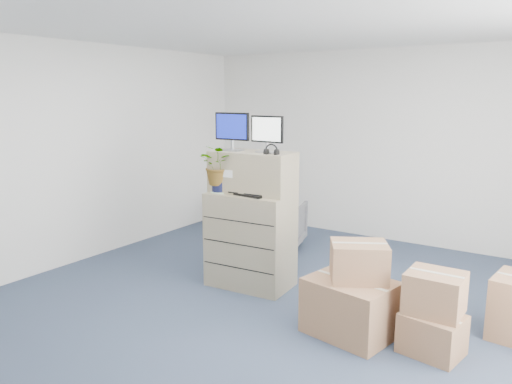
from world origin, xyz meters
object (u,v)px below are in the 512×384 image
(monitor_right, at_px, (267,132))
(keyboard, at_px, (247,194))
(filing_cabinet_lower, at_px, (251,240))
(monitor_left, at_px, (232,129))
(water_bottle, at_px, (259,180))
(office_chair, at_px, (279,222))
(potted_plant, at_px, (219,171))

(monitor_right, distance_m, keyboard, 0.70)
(filing_cabinet_lower, distance_m, monitor_left, 1.25)
(water_bottle, height_order, office_chair, water_bottle)
(potted_plant, distance_m, office_chair, 1.91)
(monitor_right, bearing_deg, keyboard, -131.89)
(filing_cabinet_lower, height_order, water_bottle, water_bottle)
(monitor_left, bearing_deg, water_bottle, 14.84)
(monitor_left, relative_size, monitor_right, 1.07)
(filing_cabinet_lower, xyz_separation_m, monitor_right, (0.18, 0.05, 1.21))
(water_bottle, height_order, potted_plant, potted_plant)
(potted_plant, bearing_deg, monitor_right, 22.87)
(monitor_right, height_order, potted_plant, monitor_right)
(water_bottle, bearing_deg, office_chair, 111.72)
(monitor_right, relative_size, potted_plant, 0.83)
(monitor_left, relative_size, potted_plant, 0.89)
(water_bottle, bearing_deg, monitor_right, -15.21)
(keyboard, bearing_deg, office_chair, 114.99)
(filing_cabinet_lower, bearing_deg, water_bottle, 56.58)
(keyboard, distance_m, potted_plant, 0.42)
(keyboard, relative_size, potted_plant, 0.97)
(monitor_left, height_order, water_bottle, monitor_left)
(water_bottle, relative_size, office_chair, 0.39)
(office_chair, bearing_deg, monitor_right, 100.21)
(filing_cabinet_lower, distance_m, monitor_right, 1.23)
(monitor_right, distance_m, water_bottle, 0.56)
(monitor_left, xyz_separation_m, office_chair, (-0.27, 1.49, -1.41))
(monitor_left, xyz_separation_m, potted_plant, (-0.07, -0.15, -0.45))
(office_chair, bearing_deg, potted_plant, 81.36)
(keyboard, xyz_separation_m, potted_plant, (-0.34, -0.05, 0.23))
(water_bottle, bearing_deg, potted_plant, -146.19)
(keyboard, height_order, office_chair, keyboard)
(keyboard, bearing_deg, potted_plant, -164.94)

